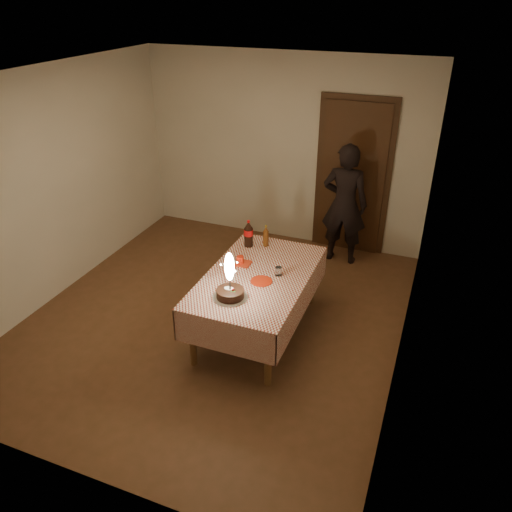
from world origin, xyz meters
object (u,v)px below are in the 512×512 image
red_cup (240,261)px  photographer (344,204)px  dining_table (258,283)px  red_plate (261,281)px  cola_bottle (249,234)px  amber_bottle_left (266,236)px  clear_cup (279,271)px  birthday_cake (230,286)px

red_cup → photographer: bearing=67.8°
dining_table → red_cup: (-0.25, 0.14, 0.14)m
dining_table → red_plate: (0.08, -0.10, 0.10)m
cola_bottle → amber_bottle_left: 0.20m
red_cup → clear_cup: (0.45, -0.05, -0.01)m
red_plate → cola_bottle: size_ratio=0.69×
dining_table → birthday_cake: 0.53m
birthday_cake → clear_cup: birthday_cake is taller
red_cup → cola_bottle: size_ratio=0.31×
red_cup → clear_cup: size_ratio=1.11×
amber_bottle_left → dining_table: bearing=-76.7°
red_cup → cola_bottle: 0.46m
red_plate → photographer: 2.04m
clear_cup → photographer: 1.84m
photographer → dining_table: bearing=-103.8°
birthday_cake → cola_bottle: (-0.24, 1.05, 0.03)m
clear_cup → cola_bottle: bearing=137.4°
dining_table → birthday_cake: (-0.10, -0.47, 0.22)m
birthday_cake → red_cup: size_ratio=4.80×
red_plate → cola_bottle: bearing=121.6°
dining_table → red_plate: 0.16m
photographer → amber_bottle_left: bearing=-116.3°
red_cup → red_plate: bearing=-35.2°
dining_table → red_plate: size_ratio=7.82×
red_plate → cola_bottle: cola_bottle is taller
birthday_cake → amber_bottle_left: bearing=92.9°
red_cup → cola_bottle: bearing=100.4°
red_cup → dining_table: bearing=-28.1°
birthday_cake → cola_bottle: birthday_cake is taller
dining_table → clear_cup: clear_cup is taller
clear_cup → dining_table: bearing=-156.4°
clear_cup → cola_bottle: size_ratio=0.28×
red_plate → clear_cup: size_ratio=2.44×
red_plate → birthday_cake: bearing=-114.8°
red_plate → clear_cup: (0.12, 0.18, 0.04)m
birthday_cake → amber_bottle_left: birthday_cake is taller
dining_table → birthday_cake: bearing=-101.6°
dining_table → red_cup: red_cup is taller
birthday_cake → red_plate: bearing=65.2°
birthday_cake → photographer: 2.45m
red_plate → red_cup: (-0.33, 0.23, 0.05)m
dining_table → amber_bottle_left: amber_bottle_left is taller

